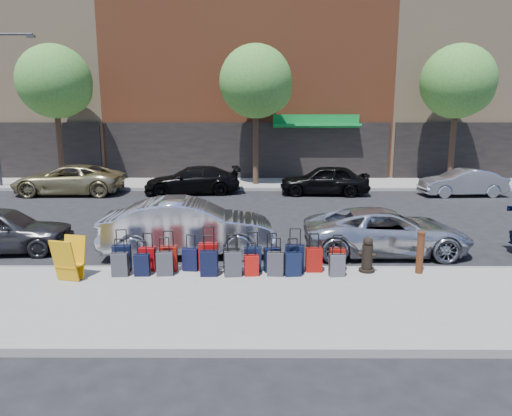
{
  "coord_description": "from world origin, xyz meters",
  "views": [
    {
      "loc": [
        0.63,
        -15.05,
        3.71
      ],
      "look_at": [
        0.57,
        -1.5,
        1.0
      ],
      "focal_mm": 32.0,
      "sensor_mm": 36.0,
      "label": 1
    }
  ],
  "objects_px": {
    "car_near_0": "(0,230)",
    "car_far_0": "(68,180)",
    "display_rack": "(69,259)",
    "car_far_2": "(324,180)",
    "suitcase_front_5": "(232,260)",
    "tree_right": "(460,84)",
    "car_near_1": "(189,227)",
    "fire_hydrant": "(367,256)",
    "car_far_1": "(192,180)",
    "car_far_3": "(462,182)",
    "bollard": "(420,252)",
    "tree_left": "(57,84)",
    "tree_center": "(258,84)",
    "car_near_2": "(386,231)"
  },
  "relations": [
    {
      "from": "car_near_0",
      "to": "car_far_2",
      "type": "bearing_deg",
      "value": -52.67
    },
    {
      "from": "tree_right",
      "to": "car_near_1",
      "type": "bearing_deg",
      "value": -134.83
    },
    {
      "from": "car_near_0",
      "to": "car_far_1",
      "type": "relative_size",
      "value": 0.82
    },
    {
      "from": "tree_left",
      "to": "car_near_0",
      "type": "bearing_deg",
      "value": -74.89
    },
    {
      "from": "suitcase_front_5",
      "to": "car_near_0",
      "type": "distance_m",
      "value": 6.85
    },
    {
      "from": "tree_right",
      "to": "car_near_0",
      "type": "xyz_separation_m",
      "value": [
        -17.67,
        -12.33,
        -4.76
      ]
    },
    {
      "from": "fire_hydrant",
      "to": "car_near_1",
      "type": "distance_m",
      "value": 4.82
    },
    {
      "from": "car_far_1",
      "to": "car_far_2",
      "type": "bearing_deg",
      "value": 80.29
    },
    {
      "from": "fire_hydrant",
      "to": "car_far_1",
      "type": "distance_m",
      "value": 13.21
    },
    {
      "from": "car_far_0",
      "to": "tree_left",
      "type": "bearing_deg",
      "value": -155.38
    },
    {
      "from": "bollard",
      "to": "car_far_3",
      "type": "xyz_separation_m",
      "value": [
        6.0,
        11.44,
        -0.01
      ]
    },
    {
      "from": "fire_hydrant",
      "to": "car_near_1",
      "type": "bearing_deg",
      "value": -178.77
    },
    {
      "from": "tree_right",
      "to": "display_rack",
      "type": "relative_size",
      "value": 7.6
    },
    {
      "from": "tree_center",
      "to": "fire_hydrant",
      "type": "height_order",
      "value": "tree_center"
    },
    {
      "from": "tree_left",
      "to": "car_far_1",
      "type": "distance_m",
      "value": 9.02
    },
    {
      "from": "tree_right",
      "to": "car_far_0",
      "type": "xyz_separation_m",
      "value": [
        -19.72,
        -2.66,
        -4.69
      ]
    },
    {
      "from": "car_far_0",
      "to": "car_far_1",
      "type": "relative_size",
      "value": 1.12
    },
    {
      "from": "suitcase_front_5",
      "to": "car_near_2",
      "type": "height_order",
      "value": "car_near_2"
    },
    {
      "from": "tree_left",
      "to": "tree_center",
      "type": "height_order",
      "value": "same"
    },
    {
      "from": "tree_left",
      "to": "car_near_0",
      "type": "xyz_separation_m",
      "value": [
        3.33,
        -12.33,
        -4.76
      ]
    },
    {
      "from": "car_far_0",
      "to": "car_far_1",
      "type": "bearing_deg",
      "value": 91.04
    },
    {
      "from": "tree_center",
      "to": "suitcase_front_5",
      "type": "relative_size",
      "value": 8.11
    },
    {
      "from": "bollard",
      "to": "display_rack",
      "type": "height_order",
      "value": "bollard"
    },
    {
      "from": "fire_hydrant",
      "to": "car_far_0",
      "type": "height_order",
      "value": "car_far_0"
    },
    {
      "from": "suitcase_front_5",
      "to": "car_far_1",
      "type": "xyz_separation_m",
      "value": [
        -2.6,
        11.91,
        0.24
      ]
    },
    {
      "from": "display_rack",
      "to": "car_far_1",
      "type": "distance_m",
      "value": 12.51
    },
    {
      "from": "tree_right",
      "to": "fire_hydrant",
      "type": "relative_size",
      "value": 8.78
    },
    {
      "from": "tree_right",
      "to": "car_near_1",
      "type": "height_order",
      "value": "tree_right"
    },
    {
      "from": "bollard",
      "to": "car_far_2",
      "type": "height_order",
      "value": "car_far_2"
    },
    {
      "from": "car_far_2",
      "to": "car_far_3",
      "type": "height_order",
      "value": "car_far_2"
    },
    {
      "from": "car_far_0",
      "to": "fire_hydrant",
      "type": "bearing_deg",
      "value": 44.24
    },
    {
      "from": "car_far_0",
      "to": "car_far_3",
      "type": "height_order",
      "value": "car_far_0"
    },
    {
      "from": "tree_center",
      "to": "car_far_3",
      "type": "bearing_deg",
      "value": -17.12
    },
    {
      "from": "car_far_3",
      "to": "tree_center",
      "type": "bearing_deg",
      "value": -110.74
    },
    {
      "from": "tree_left",
      "to": "car_near_0",
      "type": "distance_m",
      "value": 13.63
    },
    {
      "from": "tree_left",
      "to": "display_rack",
      "type": "height_order",
      "value": "tree_left"
    },
    {
      "from": "car_near_1",
      "to": "car_far_0",
      "type": "xyz_separation_m",
      "value": [
        -7.32,
        9.82,
        -0.05
      ]
    },
    {
      "from": "suitcase_front_5",
      "to": "fire_hydrant",
      "type": "relative_size",
      "value": 1.08
    },
    {
      "from": "display_rack",
      "to": "car_far_2",
      "type": "distance_m",
      "value": 14.29
    },
    {
      "from": "car_near_2",
      "to": "car_far_1",
      "type": "height_order",
      "value": "car_far_1"
    },
    {
      "from": "car_far_3",
      "to": "car_near_2",
      "type": "bearing_deg",
      "value": -37.13
    },
    {
      "from": "car_near_0",
      "to": "car_near_1",
      "type": "xyz_separation_m",
      "value": [
        5.27,
        -0.14,
        0.12
      ]
    },
    {
      "from": "bollard",
      "to": "car_near_2",
      "type": "bearing_deg",
      "value": 95.77
    },
    {
      "from": "suitcase_front_5",
      "to": "car_near_1",
      "type": "height_order",
      "value": "car_near_1"
    },
    {
      "from": "car_near_0",
      "to": "car_far_0",
      "type": "distance_m",
      "value": 9.89
    },
    {
      "from": "suitcase_front_5",
      "to": "fire_hydrant",
      "type": "bearing_deg",
      "value": -0.79
    },
    {
      "from": "car_near_0",
      "to": "car_near_1",
      "type": "relative_size",
      "value": 0.82
    },
    {
      "from": "fire_hydrant",
      "to": "tree_center",
      "type": "bearing_deg",
      "value": 123.86
    },
    {
      "from": "car_near_2",
      "to": "car_far_2",
      "type": "xyz_separation_m",
      "value": [
        -0.32,
        9.68,
        0.1
      ]
    },
    {
      "from": "tree_center",
      "to": "fire_hydrant",
      "type": "xyz_separation_m",
      "value": [
        2.54,
        -14.32,
        -4.88
      ]
    }
  ]
}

